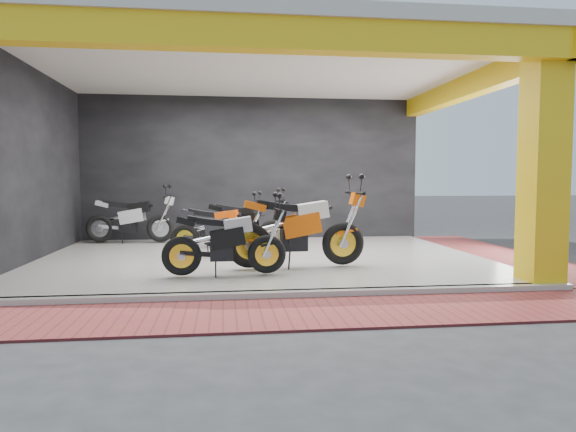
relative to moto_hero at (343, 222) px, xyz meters
name	(u,v)px	position (x,y,z in m)	size (l,w,h in m)	color
ground	(271,283)	(-1.25, -0.72, -0.82)	(80.00, 80.00, 0.00)	#2D2D30
showroom_floor	(261,259)	(-1.25, 1.28, -0.77)	(8.00, 6.00, 0.10)	silver
showroom_ceiling	(261,65)	(-1.25, 1.28, 2.78)	(8.40, 6.40, 0.20)	beige
back_wall	(252,170)	(-1.25, 4.38, 0.93)	(8.20, 0.20, 3.50)	black
left_wall	(26,166)	(-5.35, 1.28, 0.93)	(0.20, 6.20, 3.50)	black
corner_column	(544,163)	(2.50, -1.47, 0.93)	(0.50, 0.50, 3.50)	gold
header_beam_front	(278,35)	(-1.25, -1.72, 2.48)	(8.40, 0.30, 0.40)	gold
header_beam_right	(470,86)	(2.75, 1.28, 2.48)	(0.30, 6.40, 0.40)	gold
floor_kerb	(279,295)	(-1.25, -1.74, -0.77)	(8.00, 0.20, 0.10)	silver
paver_front	(286,313)	(-1.25, -2.52, -0.81)	(9.00, 1.40, 0.03)	maroon
paver_right	(504,256)	(3.55, 1.28, -0.81)	(1.40, 7.00, 0.03)	maroon
moto_hero	(343,222)	(0.00, 0.00, 0.00)	(2.37, 0.88, 1.45)	#DF5709
moto_row_a	(267,236)	(-1.30, -0.59, -0.14)	(1.93, 0.71, 1.18)	black
moto_row_b	(273,220)	(-0.94, 2.17, -0.12)	(1.98, 0.73, 1.21)	black
moto_row_c	(249,225)	(-1.47, 1.26, -0.14)	(1.89, 0.70, 1.16)	black
moto_row_d	(160,215)	(-3.35, 3.56, -0.09)	(2.07, 0.77, 1.27)	#ABADB3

